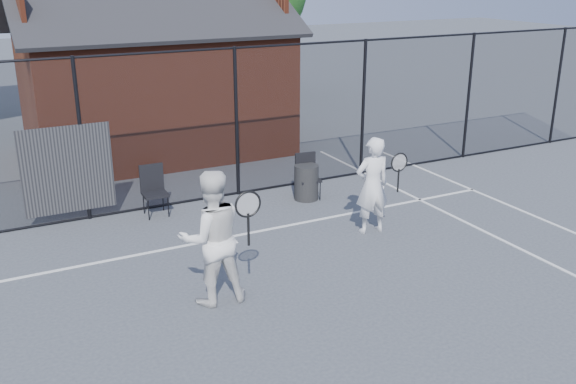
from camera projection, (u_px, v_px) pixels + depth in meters
name	position (u px, v px, depth m)	size (l,w,h in m)	color
ground	(314.00, 316.00, 8.62)	(80.00, 80.00, 0.00)	#3F4448
court_lines	(370.00, 367.00, 7.50)	(11.02, 18.00, 0.01)	silver
fence	(173.00, 133.00, 12.20)	(22.04, 3.00, 3.00)	black
clubhouse	(155.00, 88.00, 15.86)	(6.50, 4.36, 4.19)	maroon
player_front	(372.00, 185.00, 11.09)	(0.79, 0.60, 1.73)	white
player_back	(212.00, 238.00, 8.71)	(1.06, 0.80, 1.92)	white
chair_left	(155.00, 192.00, 11.97)	(0.45, 0.47, 0.93)	black
chair_right	(308.00, 177.00, 12.84)	(0.43, 0.45, 0.90)	black
waste_bin	(306.00, 182.00, 12.85)	(0.49, 0.49, 0.71)	#262626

